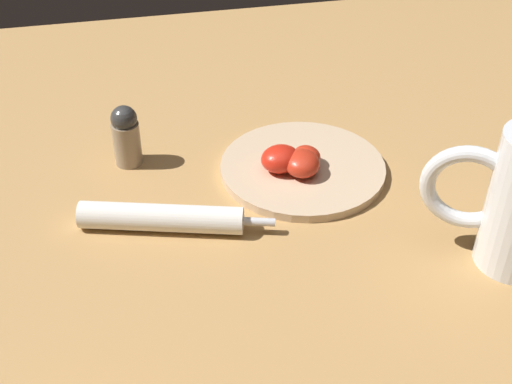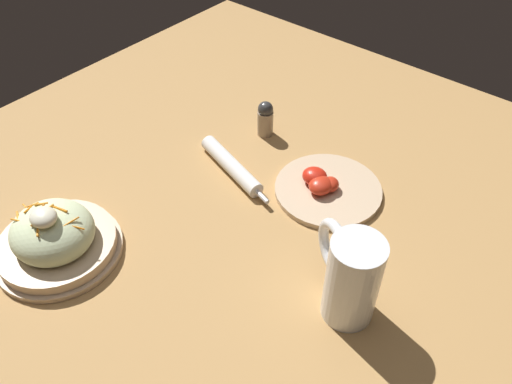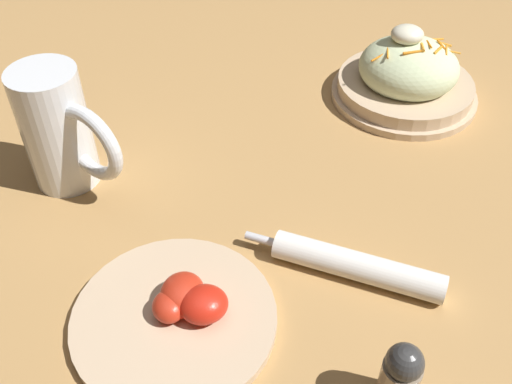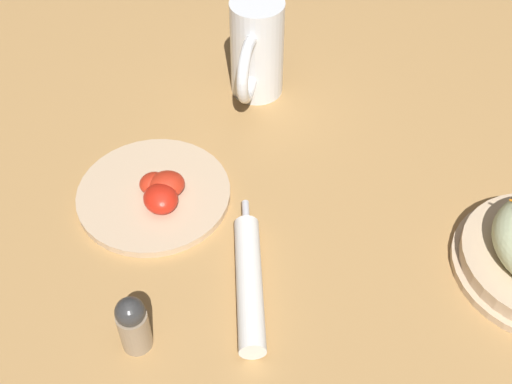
% 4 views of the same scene
% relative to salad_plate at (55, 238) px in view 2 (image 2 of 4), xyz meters
% --- Properties ---
extents(ground_plane, '(1.43, 1.43, 0.00)m').
position_rel_salad_plate_xyz_m(ground_plane, '(0.23, 0.25, -0.04)').
color(ground_plane, '#B2844C').
extents(salad_plate, '(0.22, 0.22, 0.11)m').
position_rel_salad_plate_xyz_m(salad_plate, '(0.00, 0.00, 0.00)').
color(salad_plate, '#D1B28E').
rests_on(salad_plate, ground_plane).
extents(beer_mug, '(0.14, 0.10, 0.16)m').
position_rel_salad_plate_xyz_m(beer_mug, '(0.44, 0.22, 0.03)').
color(beer_mug, white).
rests_on(beer_mug, ground_plane).
extents(napkin_roll, '(0.22, 0.08, 0.03)m').
position_rel_salad_plate_xyz_m(napkin_roll, '(0.09, 0.35, -0.02)').
color(napkin_roll, white).
rests_on(napkin_roll, ground_plane).
extents(tomato_plate, '(0.21, 0.21, 0.04)m').
position_rel_salad_plate_xyz_m(tomato_plate, '(0.27, 0.42, -0.03)').
color(tomato_plate, '#D1B28E').
rests_on(tomato_plate, ground_plane).
extents(salt_shaker, '(0.03, 0.03, 0.08)m').
position_rel_salad_plate_xyz_m(salt_shaker, '(0.06, 0.49, 0.00)').
color(salt_shaker, gray).
rests_on(salt_shaker, ground_plane).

